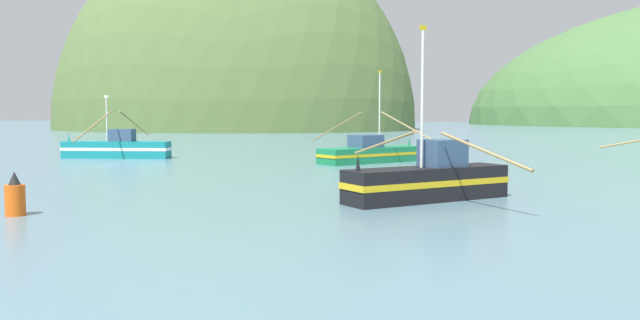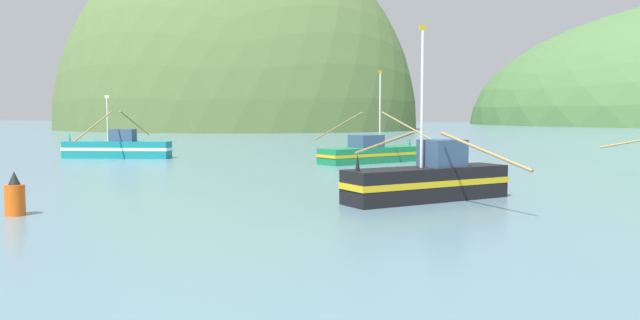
# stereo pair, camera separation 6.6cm
# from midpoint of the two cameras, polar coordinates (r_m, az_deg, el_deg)

# --- Properties ---
(hill_mid_right) EXTENTS (148.28, 118.62, 104.05)m
(hill_mid_right) POSITION_cam_midpoint_polar(r_m,az_deg,el_deg) (259.04, -7.93, 3.42)
(hill_mid_right) COLOR #47703D
(hill_mid_right) RESTS_ON ground
(hill_mid_left) EXTENTS (92.41, 73.93, 100.73)m
(hill_mid_left) POSITION_cam_midpoint_polar(r_m,az_deg,el_deg) (157.79, -8.11, 2.89)
(hill_mid_left) COLOR #516B38
(hill_mid_left) RESTS_ON ground
(fishing_boat_black) EXTENTS (8.18, 8.30, 7.53)m
(fishing_boat_black) POSITION_cam_midpoint_polar(r_m,az_deg,el_deg) (27.07, 10.05, -1.83)
(fishing_boat_black) COLOR black
(fishing_boat_black) RESTS_ON ground
(fishing_boat_teal) EXTENTS (9.33, 15.52, 5.36)m
(fishing_boat_teal) POSITION_cam_midpoint_polar(r_m,az_deg,el_deg) (55.14, -18.44, 1.06)
(fishing_boat_teal) COLOR #147F84
(fishing_boat_teal) RESTS_ON ground
(fishing_boat_green) EXTENTS (12.03, 9.63, 7.17)m
(fishing_boat_green) POSITION_cam_midpoint_polar(r_m,az_deg,el_deg) (47.64, 4.71, 0.66)
(fishing_boat_green) COLOR #197A47
(fishing_boat_green) RESTS_ON ground
(channel_buoy) EXTENTS (0.72, 0.72, 1.65)m
(channel_buoy) POSITION_cam_midpoint_polar(r_m,az_deg,el_deg) (25.34, -26.63, -3.12)
(channel_buoy) COLOR #E55914
(channel_buoy) RESTS_ON ground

